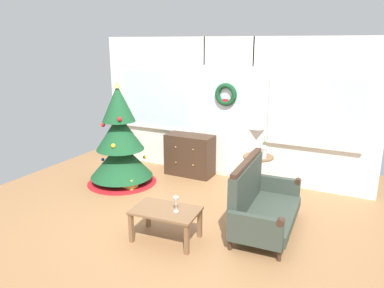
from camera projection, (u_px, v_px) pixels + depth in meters
The scene contains 11 objects.
ground_plane at pixel (172, 220), 5.25m from camera, with size 6.76×6.76×0.00m, color #996B42.
back_wall_with_door at pixel (227, 109), 6.70m from camera, with size 5.20×0.19×2.55m.
christmas_tree at pixel (120, 146), 6.49m from camera, with size 1.24×1.24×1.83m.
dresser_cabinet at pixel (190, 155), 6.96m from camera, with size 0.90×0.45×0.78m.
settee_sofa at pixel (259, 203), 4.93m from camera, with size 0.79×1.49×0.96m.
side_table at pixel (258, 169), 5.84m from camera, with size 0.50×0.48×0.72m.
table_lamp at pixel (256, 138), 5.76m from camera, with size 0.28×0.28×0.44m.
flower_vase at pixel (264, 151), 5.65m from camera, with size 0.11×0.10×0.35m.
coffee_table at pixel (166, 214), 4.65m from camera, with size 0.88×0.59×0.42m.
wine_glass at pixel (176, 201), 4.54m from camera, with size 0.08×0.08×0.20m.
gift_box at pixel (130, 183), 6.34m from camera, with size 0.20×0.18×0.20m, color #D8C64C.
Camera 1 is at (2.40, -4.12, 2.46)m, focal length 34.38 mm.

